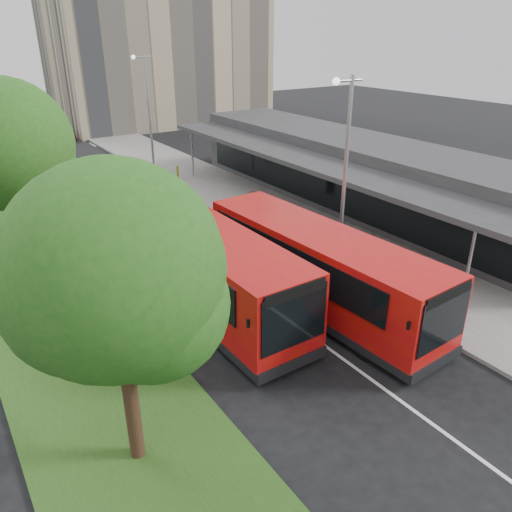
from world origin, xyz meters
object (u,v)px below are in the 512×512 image
(lamp_post_near, at_px, (344,166))
(tree_near, at_px, (114,283))
(car_near, at_px, (61,134))
(car_far, at_px, (13,126))
(tree_mid, at_px, (7,154))
(bus_main, at_px, (319,269))
(bus_second, at_px, (204,265))
(bollard, at_px, (178,172))
(lamp_post_far, at_px, (148,106))
(litter_bin, at_px, (253,201))

(lamp_post_near, bearing_deg, tree_near, -156.03)
(car_near, relative_size, car_far, 1.14)
(tree_mid, relative_size, bus_main, 0.76)
(bus_second, bearing_deg, bollard, 67.27)
(lamp_post_near, height_order, lamp_post_far, same)
(bollard, bearing_deg, lamp_post_near, -91.84)
(car_far, bearing_deg, tree_mid, -87.71)
(lamp_post_far, bearing_deg, tree_mid, -130.68)
(tree_mid, relative_size, bollard, 9.24)
(tree_mid, bearing_deg, car_far, 81.18)
(tree_near, bearing_deg, bus_main, 20.58)
(litter_bin, distance_m, bollard, 8.33)
(bus_second, distance_m, litter_bin, 10.79)
(bus_second, bearing_deg, litter_bin, 45.92)
(litter_bin, bearing_deg, bus_main, -110.95)
(litter_bin, relative_size, car_far, 0.31)
(tree_mid, height_order, lamp_post_near, tree_mid)
(tree_near, distance_m, bus_main, 9.69)
(bus_main, bearing_deg, tree_near, -162.19)
(car_near, bearing_deg, bus_second, -109.91)
(litter_bin, distance_m, car_far, 35.07)
(tree_mid, bearing_deg, bollard, 40.24)
(lamp_post_near, relative_size, car_far, 2.49)
(lamp_post_near, height_order, car_far, lamp_post_near)
(lamp_post_near, bearing_deg, car_near, 94.27)
(bollard, height_order, car_near, car_near)
(lamp_post_near, relative_size, bus_second, 0.72)
(lamp_post_near, height_order, bollard, lamp_post_near)
(car_far, bearing_deg, lamp_post_near, -71.54)
(car_near, bearing_deg, lamp_post_far, -94.57)
(litter_bin, xyz_separation_m, car_far, (-6.93, 34.38, -0.12))
(bollard, bearing_deg, tree_mid, -139.76)
(tree_mid, bearing_deg, litter_bin, 7.24)
(tree_near, distance_m, litter_bin, 18.94)
(lamp_post_far, distance_m, car_far, 24.04)
(lamp_post_near, distance_m, car_near, 35.76)
(tree_mid, distance_m, car_far, 36.70)
(tree_near, bearing_deg, lamp_post_far, 65.96)
(bollard, bearing_deg, tree_near, -118.08)
(tree_near, xyz_separation_m, bollard, (11.67, 21.88, -4.26))
(tree_near, xyz_separation_m, lamp_post_far, (11.13, 24.95, -0.14))
(bus_main, xyz_separation_m, bus_second, (-3.44, 2.60, 0.05))
(tree_near, xyz_separation_m, tree_mid, (-0.00, 12.00, 0.42))
(bus_second, bearing_deg, lamp_post_near, -8.55)
(tree_near, distance_m, tree_mid, 12.01)
(tree_near, relative_size, lamp_post_far, 0.94)
(bus_second, xyz_separation_m, car_near, (3.39, 34.56, -0.98))
(litter_bin, height_order, bollard, litter_bin)
(lamp_post_near, relative_size, car_near, 2.18)
(bollard, bearing_deg, car_far, 103.14)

